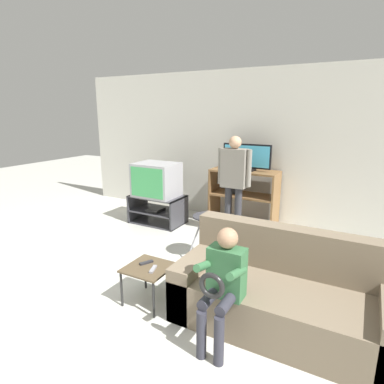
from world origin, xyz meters
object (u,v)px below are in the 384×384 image
(folding_stool, at_px, (208,223))
(person_standing_adult, at_px, (234,177))
(television_flat, at_px, (247,158))
(remote_control_white, at_px, (153,269))
(tv_stand, at_px, (158,209))
(media_shelf, at_px, (244,197))
(television_main, at_px, (156,180))
(person_seated_child, at_px, (223,280))
(couch, at_px, (284,296))
(remote_control_black, at_px, (146,263))
(snack_table, at_px, (149,271))

(folding_stool, bearing_deg, person_standing_adult, 92.01)
(television_flat, distance_m, remote_control_white, 2.81)
(tv_stand, bearing_deg, media_shelf, 25.09)
(remote_control_white, distance_m, person_standing_adult, 2.24)
(television_main, height_order, person_seated_child, television_main)
(tv_stand, distance_m, person_seated_child, 3.17)
(couch, bearing_deg, remote_control_black, -169.54)
(television_main, distance_m, person_seated_child, 3.15)
(snack_table, height_order, remote_control_white, remote_control_white)
(person_standing_adult, bearing_deg, television_main, -175.66)
(couch, relative_size, person_standing_adult, 1.23)
(couch, bearing_deg, folding_stool, 143.76)
(tv_stand, relative_size, person_standing_adult, 0.59)
(remote_control_white, bearing_deg, folding_stool, 72.84)
(media_shelf, distance_m, remote_control_white, 2.71)
(folding_stool, xyz_separation_m, person_seated_child, (0.81, -1.37, 0.08))
(tv_stand, distance_m, television_main, 0.53)
(media_shelf, height_order, remote_control_black, media_shelf)
(snack_table, distance_m, person_seated_child, 0.95)
(media_shelf, relative_size, television_flat, 1.38)
(folding_stool, bearing_deg, remote_control_white, -90.13)
(folding_stool, relative_size, person_standing_adult, 0.39)
(folding_stool, bearing_deg, person_seated_child, -59.52)
(couch, xyz_separation_m, person_standing_adult, (-1.23, 1.84, 0.65))
(couch, bearing_deg, television_main, 146.20)
(television_flat, xyz_separation_m, remote_control_black, (-0.11, -2.62, -0.76))
(media_shelf, relative_size, snack_table, 2.57)
(tv_stand, xyz_separation_m, television_flat, (1.37, 0.62, 0.92))
(snack_table, bearing_deg, folding_stool, 85.92)
(remote_control_black, bearing_deg, couch, 38.41)
(television_main, xyz_separation_m, folding_stool, (1.40, -0.86, -0.27))
(couch, bearing_deg, person_seated_child, -127.99)
(media_shelf, distance_m, snack_table, 2.68)
(tv_stand, relative_size, television_flat, 1.12)
(media_shelf, bearing_deg, tv_stand, -154.91)
(tv_stand, xyz_separation_m, media_shelf, (1.34, 0.63, 0.25))
(tv_stand, relative_size, couch, 0.48)
(folding_stool, relative_size, person_seated_child, 0.60)
(remote_control_black, distance_m, remote_control_white, 0.16)
(folding_stool, height_order, person_seated_child, person_seated_child)
(media_shelf, xyz_separation_m, person_standing_adult, (0.03, -0.54, 0.45))
(media_shelf, xyz_separation_m, remote_control_white, (0.06, -2.71, -0.09))
(television_main, xyz_separation_m, couch, (2.60, -1.74, -0.49))
(media_shelf, relative_size, couch, 0.59)
(media_shelf, height_order, snack_table, media_shelf)
(tv_stand, height_order, couch, couch)
(remote_control_white, distance_m, person_seated_child, 0.85)
(tv_stand, bearing_deg, folding_stool, -31.93)
(television_flat, distance_m, folding_stool, 1.63)
(television_main, bearing_deg, snack_table, -57.10)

